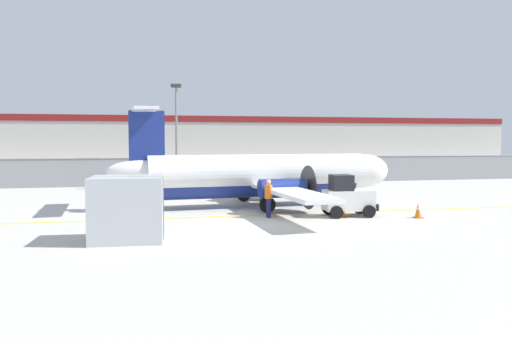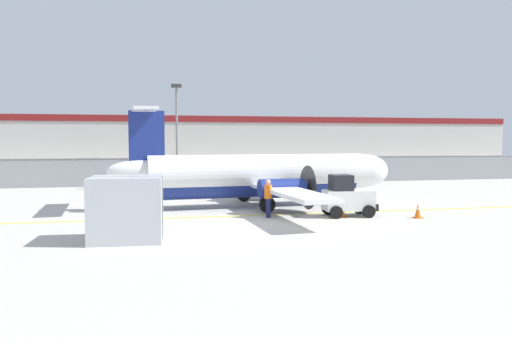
% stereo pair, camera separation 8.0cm
% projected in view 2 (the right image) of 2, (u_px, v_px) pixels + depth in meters
% --- Properties ---
extents(ground_plane, '(140.00, 140.00, 0.01)m').
position_uv_depth(ground_plane, '(273.00, 215.00, 22.92)').
color(ground_plane, '#BCB7AD').
extents(perimeter_fence, '(98.00, 0.10, 2.10)m').
position_uv_depth(perimeter_fence, '(222.00, 170.00, 38.46)').
color(perimeter_fence, gray).
rests_on(perimeter_fence, ground).
extents(parking_lot_strip, '(98.00, 17.00, 0.12)m').
position_uv_depth(parking_lot_strip, '(205.00, 174.00, 49.74)').
color(parking_lot_strip, '#38383A').
rests_on(parking_lot_strip, ground).
extents(background_building, '(91.00, 8.10, 6.50)m').
position_uv_depth(background_building, '(190.00, 141.00, 67.57)').
color(background_building, beige).
rests_on(background_building, ground).
extents(commuter_airplane, '(15.01, 16.07, 4.92)m').
position_uv_depth(commuter_airplane, '(265.00, 175.00, 25.81)').
color(commuter_airplane, white).
rests_on(commuter_airplane, ground).
extents(baggage_tug, '(2.39, 1.50, 1.88)m').
position_uv_depth(baggage_tug, '(347.00, 197.00, 22.44)').
color(baggage_tug, silver).
rests_on(baggage_tug, ground).
extents(ground_crew_worker, '(0.35, 0.54, 1.70)m').
position_uv_depth(ground_crew_worker, '(268.00, 196.00, 22.04)').
color(ground_crew_worker, '#191E4C').
rests_on(ground_crew_worker, ground).
extents(cargo_container, '(2.52, 2.15, 2.20)m').
position_uv_depth(cargo_container, '(127.00, 209.00, 17.03)').
color(cargo_container, '#B7BCC1').
rests_on(cargo_container, ground).
extents(traffic_cone_near_left, '(0.36, 0.36, 0.64)m').
position_uv_depth(traffic_cone_near_left, '(418.00, 211.00, 21.95)').
color(traffic_cone_near_left, orange).
rests_on(traffic_cone_near_left, ground).
extents(traffic_cone_near_right, '(0.36, 0.36, 0.64)m').
position_uv_depth(traffic_cone_near_right, '(323.00, 193.00, 29.11)').
color(traffic_cone_near_right, orange).
rests_on(traffic_cone_near_right, ground).
extents(traffic_cone_far_left, '(0.36, 0.36, 0.64)m').
position_uv_depth(traffic_cone_far_left, '(342.00, 210.00, 22.33)').
color(traffic_cone_far_left, orange).
rests_on(traffic_cone_far_left, ground).
extents(parked_car_0, '(4.25, 2.11, 1.58)m').
position_uv_depth(parked_car_0, '(53.00, 168.00, 45.65)').
color(parked_car_0, black).
rests_on(parked_car_0, parking_lot_strip).
extents(parked_car_1, '(4.30, 2.20, 1.58)m').
position_uv_depth(parked_car_1, '(86.00, 167.00, 47.02)').
color(parked_car_1, gray).
rests_on(parked_car_1, parking_lot_strip).
extents(parked_car_2, '(4.36, 2.35, 1.58)m').
position_uv_depth(parked_car_2, '(151.00, 164.00, 52.39)').
color(parked_car_2, '#B28C19').
rests_on(parked_car_2, parking_lot_strip).
extents(parked_car_3, '(4.21, 2.02, 1.58)m').
position_uv_depth(parked_car_3, '(181.00, 165.00, 49.89)').
color(parked_car_3, silver).
rests_on(parked_car_3, parking_lot_strip).
extents(parked_car_4, '(4.29, 2.20, 1.58)m').
position_uv_depth(parked_car_4, '(225.00, 167.00, 47.22)').
color(parked_car_4, black).
rests_on(parked_car_4, parking_lot_strip).
extents(parked_car_5, '(4.29, 2.19, 1.58)m').
position_uv_depth(parked_car_5, '(258.00, 164.00, 52.10)').
color(parked_car_5, '#B28C19').
rests_on(parked_car_5, parking_lot_strip).
extents(parked_car_6, '(4.33, 2.29, 1.58)m').
position_uv_depth(parked_car_6, '(301.00, 162.00, 56.87)').
color(parked_car_6, gray).
rests_on(parked_car_6, parking_lot_strip).
extents(parked_car_7, '(4.30, 2.22, 1.58)m').
position_uv_depth(parked_car_7, '(341.00, 164.00, 51.95)').
color(parked_car_7, red).
rests_on(parked_car_7, parking_lot_strip).
extents(apron_light_pole, '(0.70, 0.30, 7.27)m').
position_uv_depth(apron_light_pole, '(177.00, 127.00, 34.42)').
color(apron_light_pole, slate).
rests_on(apron_light_pole, ground).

